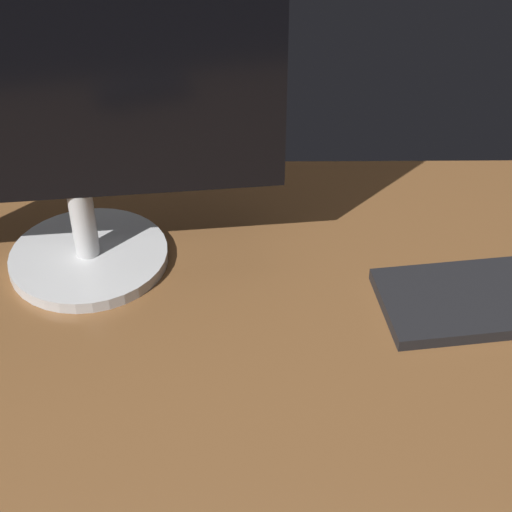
# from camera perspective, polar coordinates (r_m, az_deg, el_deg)

# --- Properties ---
(desk) EXTENTS (1.40, 0.84, 0.02)m
(desk) POSITION_cam_1_polar(r_m,az_deg,el_deg) (0.94, -2.12, -7.13)
(desk) COLOR brown
(desk) RESTS_ON ground
(monitor) EXTENTS (0.51, 0.21, 0.47)m
(monitor) POSITION_cam_1_polar(r_m,az_deg,el_deg) (0.94, -13.78, 12.14)
(monitor) COLOR silver
(monitor) RESTS_ON desk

